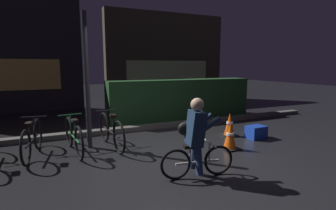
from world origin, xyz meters
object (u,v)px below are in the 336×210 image
object	(u,v)px
street_post	(87,82)
blue_crate	(256,132)
parked_bike_left_mid	(32,139)
traffic_cone_near	(230,136)
traffic_cone_far	(230,125)
parked_bike_center_left	(74,136)
cyclist	(196,138)
parked_bike_center_right	(111,131)

from	to	relation	value
street_post	blue_crate	size ratio (longest dim) A/B	6.33
street_post	parked_bike_left_mid	size ratio (longest dim) A/B	1.77
traffic_cone_near	traffic_cone_far	world-z (taller)	traffic_cone_far
parked_bike_center_left	cyclist	xyz separation A→B (m)	(1.63, -1.96, 0.29)
cyclist	traffic_cone_far	bearing A→B (deg)	50.34
parked_bike_left_mid	traffic_cone_near	xyz separation A→B (m)	(3.70, -1.19, -0.06)
traffic_cone_far	cyclist	xyz separation A→B (m)	(-1.96, -1.69, 0.35)
traffic_cone_far	cyclist	world-z (taller)	cyclist
street_post	parked_bike_center_left	distance (m)	1.12
parked_bike_left_mid	parked_bike_center_right	distance (m)	1.48
traffic_cone_near	traffic_cone_far	xyz separation A→B (m)	(0.62, 0.83, 0.01)
traffic_cone_far	blue_crate	bearing A→B (deg)	-43.10
street_post	parked_bike_center_left	bearing A→B (deg)	-148.00
traffic_cone_far	cyclist	bearing A→B (deg)	-139.21
traffic_cone_far	blue_crate	world-z (taller)	traffic_cone_far
cyclist	street_post	bearing A→B (deg)	130.70
parked_bike_center_right	cyclist	bearing A→B (deg)	-162.24
parked_bike_center_left	traffic_cone_far	world-z (taller)	parked_bike_center_left
parked_bike_center_left	cyclist	world-z (taller)	cyclist
parked_bike_center_right	traffic_cone_near	distance (m)	2.50
traffic_cone_far	traffic_cone_near	bearing A→B (deg)	-127.04
parked_bike_center_left	traffic_cone_near	bearing A→B (deg)	-117.27
parked_bike_center_left	traffic_cone_near	distance (m)	3.16
blue_crate	street_post	bearing A→B (deg)	166.39
parked_bike_left_mid	parked_bike_center_left	bearing A→B (deg)	-88.36
parked_bike_center_right	blue_crate	world-z (taller)	parked_bike_center_right
parked_bike_center_left	cyclist	size ratio (longest dim) A/B	1.28
parked_bike_left_mid	parked_bike_center_right	size ratio (longest dim) A/B	0.95
street_post	traffic_cone_near	bearing A→B (deg)	-26.21
street_post	parked_bike_center_right	distance (m)	1.14
parked_bike_center_right	traffic_cone_near	size ratio (longest dim) A/B	2.95
parked_bike_left_mid	blue_crate	size ratio (longest dim) A/B	3.59
traffic_cone_near	blue_crate	world-z (taller)	traffic_cone_near
parked_bike_center_left	parked_bike_center_right	bearing A→B (deg)	-92.77
parked_bike_left_mid	blue_crate	xyz separation A→B (m)	(4.78, -0.79, -0.18)
street_post	blue_crate	xyz separation A→B (m)	(3.72, -0.90, -1.24)
traffic_cone_far	parked_bike_center_left	bearing A→B (deg)	175.67
parked_bike_left_mid	blue_crate	distance (m)	4.85
parked_bike_center_right	traffic_cone_far	distance (m)	2.86
parked_bike_center_right	traffic_cone_far	bearing A→B (deg)	-102.47
parked_bike_left_mid	parked_bike_center_right	bearing A→B (deg)	-82.64
traffic_cone_near	parked_bike_center_left	bearing A→B (deg)	159.72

